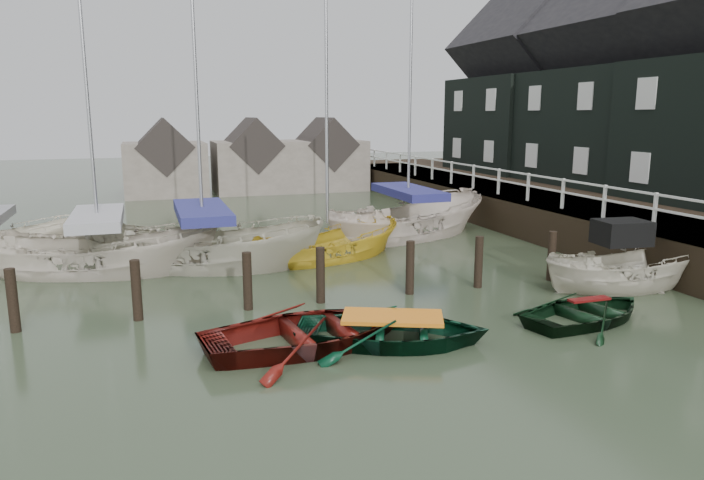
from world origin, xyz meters
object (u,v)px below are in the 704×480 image
object	(u,v)px
sailboat_c	(328,258)
sailboat_d	(408,234)
rowboat_dkgreen	(588,321)
rowboat_red	(311,346)
sailboat_b	(205,264)
sailboat_a	(101,269)
rowboat_green	(392,343)
motorboat	(622,286)

from	to	relation	value
sailboat_c	sailboat_d	size ratio (longest dim) A/B	0.86
rowboat_dkgreen	rowboat_red	bearing A→B (deg)	72.15
sailboat_b	sailboat_c	xyz separation A→B (m)	(3.89, -0.19, -0.04)
sailboat_a	sailboat_d	bearing A→B (deg)	-62.95
sailboat_c	sailboat_d	world-z (taller)	sailboat_d
rowboat_green	sailboat_d	bearing A→B (deg)	-1.85
rowboat_red	sailboat_a	distance (m)	9.00
rowboat_dkgreen	motorboat	xyz separation A→B (m)	(2.64, 1.92, 0.09)
rowboat_red	sailboat_b	xyz separation A→B (m)	(-1.39, 7.58, 0.06)
motorboat	sailboat_d	bearing A→B (deg)	23.11
rowboat_red	rowboat_dkgreen	size ratio (longest dim) A/B	1.28
sailboat_a	rowboat_red	bearing A→B (deg)	-135.44
rowboat_green	sailboat_a	distance (m)	10.19
rowboat_red	sailboat_a	xyz separation A→B (m)	(-4.37, 7.87, 0.06)
sailboat_d	rowboat_red	bearing A→B (deg)	128.07
rowboat_red	sailboat_c	distance (m)	7.81
sailboat_d	motorboat	bearing A→B (deg)	177.03
rowboat_dkgreen	sailboat_c	size ratio (longest dim) A/B	0.33
sailboat_b	sailboat_d	distance (m)	8.25
rowboat_red	sailboat_a	size ratio (longest dim) A/B	0.39
rowboat_green	sailboat_c	size ratio (longest dim) A/B	0.38
motorboat	sailboat_a	size ratio (longest dim) A/B	0.42
sailboat_a	sailboat_d	xyz separation A→B (m)	(10.84, 2.21, -0.00)
rowboat_green	sailboat_b	world-z (taller)	sailboat_b
rowboat_green	sailboat_b	xyz separation A→B (m)	(-3.01, 7.96, 0.06)
sailboat_c	motorboat	bearing A→B (deg)	-149.43
rowboat_dkgreen	sailboat_c	world-z (taller)	sailboat_c
sailboat_a	sailboat_d	world-z (taller)	sailboat_d
sailboat_d	rowboat_green	bearing A→B (deg)	135.87
rowboat_green	rowboat_dkgreen	xyz separation A→B (m)	(4.73, -0.09, 0.00)
rowboat_red	motorboat	distance (m)	9.10
sailboat_a	sailboat_c	distance (m)	6.89
rowboat_green	sailboat_a	world-z (taller)	sailboat_a
motorboat	sailboat_c	xyz separation A→B (m)	(-6.49, 5.95, -0.07)
motorboat	rowboat_dkgreen	bearing A→B (deg)	132.86
rowboat_green	sailboat_d	size ratio (longest dim) A/B	0.32
sailboat_d	sailboat_c	bearing A→B (deg)	104.83
rowboat_red	sailboat_c	bearing A→B (deg)	-25.71
rowboat_red	sailboat_a	world-z (taller)	sailboat_a
sailboat_b	sailboat_d	world-z (taller)	sailboat_d
rowboat_red	motorboat	xyz separation A→B (m)	(8.99, 1.45, 0.09)
rowboat_green	motorboat	bearing A→B (deg)	-53.02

